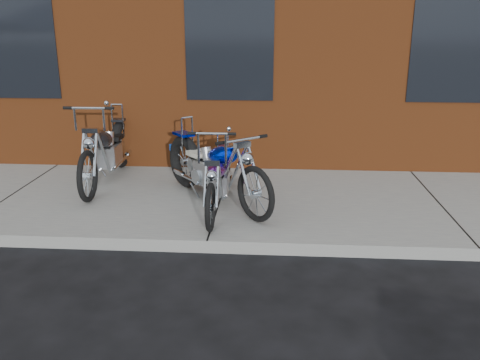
{
  "coord_description": "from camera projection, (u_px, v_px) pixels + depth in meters",
  "views": [
    {
      "loc": [
        0.73,
        -5.22,
        2.51
      ],
      "look_at": [
        0.32,
        0.8,
        0.63
      ],
      "focal_mm": 38.0,
      "sensor_mm": 36.0,
      "label": 1
    }
  ],
  "objects": [
    {
      "name": "chopper_third",
      "position": [
        107.0,
        153.0,
        7.75
      ],
      "size": [
        0.61,
        2.49,
        1.26
      ],
      "rotation": [
        0.0,
        0.0,
        -1.54
      ],
      "color": "black",
      "rests_on": "sidewalk"
    },
    {
      "name": "chopper_purple",
      "position": [
        218.0,
        182.0,
        6.63
      ],
      "size": [
        0.5,
        2.03,
        1.14
      ],
      "rotation": [
        0.0,
        0.0,
        -1.58
      ],
      "color": "black",
      "rests_on": "sidewalk"
    },
    {
      "name": "chopper_blue",
      "position": [
        214.0,
        170.0,
        6.88
      ],
      "size": [
        1.66,
        1.95,
        1.06
      ],
      "rotation": [
        0.0,
        0.0,
        -0.87
      ],
      "color": "black",
      "rests_on": "sidewalk"
    },
    {
      "name": "sidewalk",
      "position": [
        221.0,
        202.0,
        7.17
      ],
      "size": [
        22.0,
        3.0,
        0.15
      ],
      "primitive_type": "cube",
      "color": "gray",
      "rests_on": "ground"
    },
    {
      "name": "ground",
      "position": [
        207.0,
        253.0,
        5.77
      ],
      "size": [
        120.0,
        120.0,
        0.0
      ],
      "primitive_type": "plane",
      "color": "black",
      "rests_on": "ground"
    }
  ]
}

